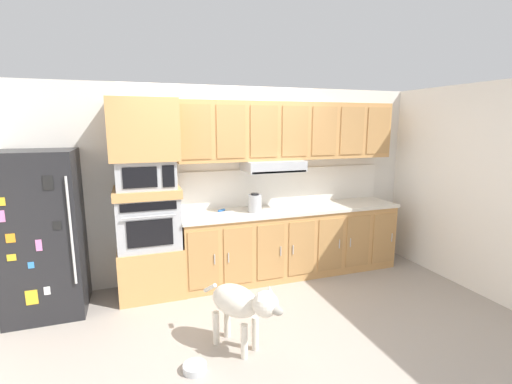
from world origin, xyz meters
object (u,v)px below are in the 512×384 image
microwave (146,174)px  screwdriver (222,210)px  electric_kettle (255,203)px  dog (241,304)px  dog_food_bowl (195,367)px  built_in_oven (149,221)px  refrigerator (43,234)px

microwave → screwdriver: 1.05m
screwdriver → electric_kettle: size_ratio=0.69×
dog → dog_food_bowl: size_ratio=3.97×
microwave → screwdriver: microwave is taller
built_in_oven → screwdriver: bearing=6.7°
dog_food_bowl → electric_kettle: bearing=55.6°
electric_kettle → dog: (-0.59, -1.38, -0.58)m
screwdriver → built_in_oven: bearing=-173.3°
microwave → screwdriver: bearing=6.7°
built_in_oven → dog: built_in_oven is taller
screwdriver → refrigerator: bearing=-175.0°
built_in_oven → microwave: (0.00, -0.00, 0.56)m
refrigerator → microwave: (1.08, 0.07, 0.58)m
electric_kettle → dog_food_bowl: size_ratio=1.20×
electric_kettle → dog_food_bowl: electric_kettle is taller
screwdriver → microwave: bearing=-173.3°
electric_kettle → microwave: bearing=177.9°
refrigerator → screwdriver: refrigerator is taller
built_in_oven → microwave: 0.56m
refrigerator → built_in_oven: (1.08, 0.07, 0.02)m
dog → microwave: bearing=173.1°
electric_kettle → refrigerator: bearing=-179.5°
built_in_oven → screwdriver: size_ratio=4.23×
screwdriver → dog_food_bowl: screwdriver is taller
refrigerator → built_in_oven: bearing=3.6°
microwave → dog: bearing=-63.7°
refrigerator → microwave: 1.23m
dog_food_bowl → dog: bearing=18.5°
built_in_oven → dog_food_bowl: bearing=-80.9°
microwave → screwdriver: (0.91, 0.11, -0.53)m
refrigerator → built_in_oven: size_ratio=2.51×
built_in_oven → microwave: size_ratio=1.09×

